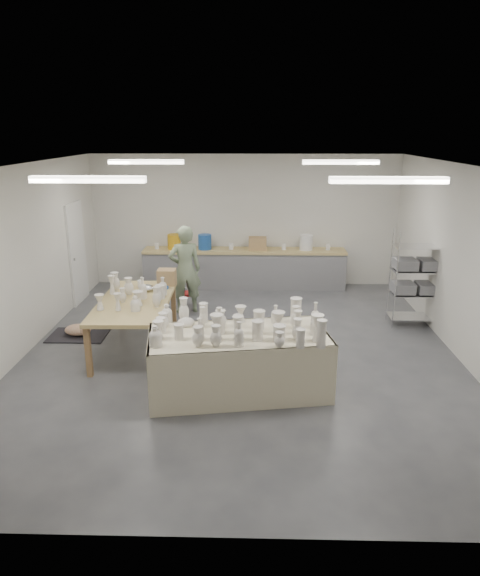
{
  "coord_description": "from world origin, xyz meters",
  "views": [
    {
      "loc": [
        0.2,
        -7.74,
        3.52
      ],
      "look_at": [
        -0.01,
        0.22,
        1.05
      ],
      "focal_mm": 32.0,
      "sensor_mm": 36.0,
      "label": 1
    }
  ],
  "objects_px": {
    "work_table": "(138,298)",
    "potter": "(185,270)",
    "drying_table": "(239,360)",
    "red_stool": "(188,294)"
  },
  "relations": [
    {
      "from": "drying_table",
      "to": "red_stool",
      "type": "height_order",
      "value": "drying_table"
    },
    {
      "from": "work_table",
      "to": "drying_table",
      "type": "bearing_deg",
      "value": -43.05
    },
    {
      "from": "drying_table",
      "to": "work_table",
      "type": "xyz_separation_m",
      "value": [
        -1.71,
        1.53,
        0.38
      ]
    },
    {
      "from": "work_table",
      "to": "potter",
      "type": "relative_size",
      "value": 1.29
    },
    {
      "from": "drying_table",
      "to": "potter",
      "type": "height_order",
      "value": "potter"
    },
    {
      "from": "drying_table",
      "to": "work_table",
      "type": "bearing_deg",
      "value": 129.14
    },
    {
      "from": "red_stool",
      "to": "potter",
      "type": "bearing_deg",
      "value": -90.0
    },
    {
      "from": "drying_table",
      "to": "potter",
      "type": "xyz_separation_m",
      "value": [
        -1.15,
        3.25,
        0.4
      ]
    },
    {
      "from": "work_table",
      "to": "red_stool",
      "type": "relative_size",
      "value": 6.67
    },
    {
      "from": "potter",
      "to": "drying_table",
      "type": "bearing_deg",
      "value": 93.52
    }
  ]
}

